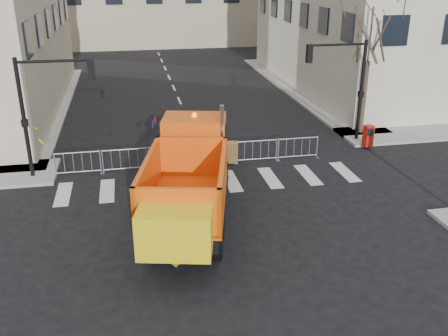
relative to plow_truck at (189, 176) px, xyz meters
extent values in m
plane|color=black|center=(1.55, -2.20, -1.81)|extent=(120.00, 120.00, 0.00)
cube|color=gray|center=(1.55, 6.30, -1.73)|extent=(64.00, 5.00, 0.15)
cylinder|color=black|center=(-6.45, 5.30, 0.89)|extent=(0.18, 0.18, 5.40)
cylinder|color=black|center=(10.05, 7.30, 0.89)|extent=(0.18, 0.18, 5.40)
cube|color=black|center=(0.05, 0.24, -0.79)|extent=(4.16, 8.07, 0.48)
cylinder|color=black|center=(-0.40, 3.20, -1.22)|extent=(0.63, 1.23, 1.18)
cylinder|color=black|center=(1.79, 2.69, -1.22)|extent=(0.63, 1.23, 1.18)
cylinder|color=black|center=(-1.36, -0.86, -1.22)|extent=(0.63, 1.23, 1.18)
cylinder|color=black|center=(0.83, -1.38, -1.22)|extent=(0.63, 1.23, 1.18)
cylinder|color=black|center=(-1.68, -2.21, -1.22)|extent=(0.63, 1.23, 1.18)
cylinder|color=black|center=(0.51, -2.73, -1.22)|extent=(0.63, 1.23, 1.18)
cube|color=#E5530C|center=(0.84, 3.57, -0.04)|extent=(2.58, 2.18, 1.07)
cube|color=#E5530C|center=(0.52, 2.22, 0.60)|extent=(2.79, 2.23, 1.93)
cylinder|color=silver|center=(1.43, 1.18, 0.98)|extent=(0.15, 0.15, 2.57)
cube|color=#E5530C|center=(-0.29, -1.22, 0.33)|extent=(3.69, 5.20, 1.77)
cube|color=yellow|center=(-0.95, -4.04, 0.01)|extent=(2.33, 1.53, 1.39)
cube|color=brown|center=(1.26, 5.34, -1.11)|extent=(3.48, 1.39, 1.20)
imported|color=black|center=(0.16, 4.80, -0.83)|extent=(0.74, 0.51, 1.96)
imported|color=black|center=(1.63, 4.80, -0.95)|extent=(0.84, 0.67, 1.71)
imported|color=black|center=(0.86, 4.80, -0.83)|extent=(1.23, 0.98, 1.96)
imported|color=#E3F81D|center=(-6.65, 7.51, -0.80)|extent=(1.23, 1.23, 1.71)
cube|color=#AC190D|center=(10.07, 6.03, -1.11)|extent=(0.52, 0.47, 1.10)
camera|label=1|loc=(-1.96, -16.57, 7.14)|focal=40.00mm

